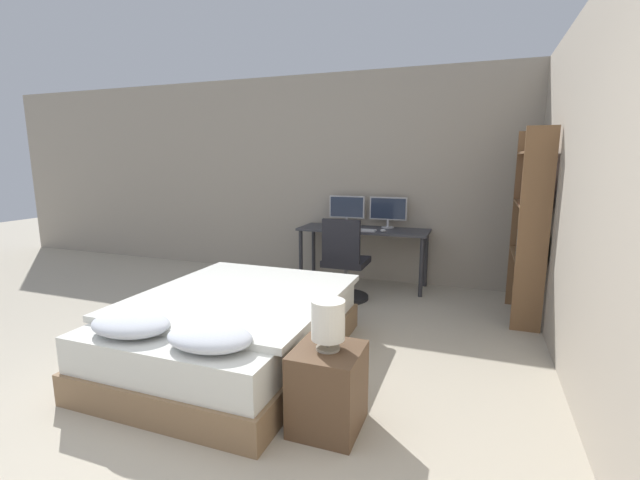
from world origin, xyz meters
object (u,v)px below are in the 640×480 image
at_px(desk, 363,236).
at_px(monitor_right, 388,210).
at_px(bed, 234,328).
at_px(keyboard, 360,230).
at_px(computer_mouse, 383,231).
at_px(office_chair, 345,267).
at_px(nightstand, 328,388).
at_px(bedside_lamp, 328,321).
at_px(bookshelf, 531,220).
at_px(monitor_left, 347,208).

height_order(desk, monitor_right, monitor_right).
distance_m(bed, keyboard, 2.31).
height_order(bed, computer_mouse, computer_mouse).
height_order(keyboard, office_chair, office_chair).
xyz_separation_m(nightstand, bedside_lamp, (0.00, 0.00, 0.43)).
bearing_deg(bookshelf, monitor_right, 152.20).
bearing_deg(keyboard, desk, 90.00).
relative_size(bed, monitor_left, 4.31).
xyz_separation_m(bed, bookshelf, (2.26, 1.75, 0.76)).
bearing_deg(monitor_left, keyboard, -52.10).
relative_size(monitor_left, keyboard, 1.19).
xyz_separation_m(keyboard, bookshelf, (1.82, -0.47, 0.27)).
height_order(monitor_right, keyboard, monitor_right).
bearing_deg(keyboard, bed, -101.24).
bearing_deg(bedside_lamp, desk, 100.70).
height_order(bed, monitor_right, monitor_right).
bearing_deg(bookshelf, bedside_lamp, -118.41).
relative_size(nightstand, bedside_lamp, 1.68).
relative_size(monitor_left, monitor_right, 1.00).
relative_size(desk, computer_mouse, 23.21).
distance_m(desk, bookshelf, 1.97).
relative_size(nightstand, keyboard, 1.26).
bearing_deg(monitor_left, desk, -32.97).
bearing_deg(monitor_left, computer_mouse, -32.00).
bearing_deg(desk, computer_mouse, -31.07).
bearing_deg(nightstand, bookshelf, 61.59).
xyz_separation_m(bedside_lamp, monitor_left, (-0.83, 3.15, 0.29)).
distance_m(desk, computer_mouse, 0.35).
height_order(bedside_lamp, desk, bedside_lamp).
xyz_separation_m(bed, monitor_left, (0.17, 2.56, 0.70)).
distance_m(keyboard, bookshelf, 1.90).
bearing_deg(monitor_left, monitor_right, 0.00).
height_order(monitor_left, office_chair, monitor_left).
height_order(desk, office_chair, office_chair).
relative_size(monitor_right, keyboard, 1.19).
height_order(bed, keyboard, keyboard).
height_order(bed, nightstand, bed).
xyz_separation_m(nightstand, bookshelf, (1.26, 2.33, 0.77)).
xyz_separation_m(monitor_left, office_chair, (0.23, -0.83, -0.57)).
bearing_deg(bed, monitor_right, 74.47).
bearing_deg(nightstand, monitor_left, 104.84).
distance_m(monitor_left, office_chair, 1.03).
bearing_deg(office_chair, monitor_left, 105.55).
height_order(bedside_lamp, keyboard, bedside_lamp).
distance_m(monitor_left, keyboard, 0.49).
distance_m(computer_mouse, bookshelf, 1.62).
relative_size(bedside_lamp, monitor_left, 0.63).
relative_size(bed, keyboard, 5.12).
bearing_deg(office_chair, bookshelf, 0.41).
height_order(nightstand, computer_mouse, computer_mouse).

